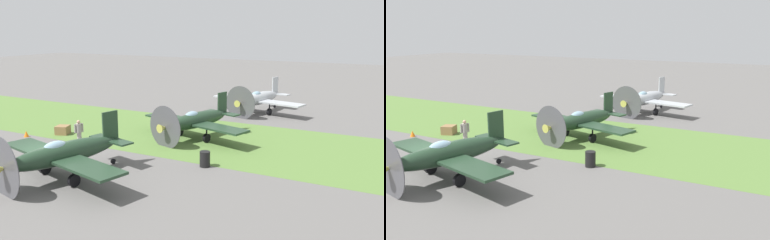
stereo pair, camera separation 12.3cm
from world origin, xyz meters
TOP-DOWN VIEW (x-y plane):
  - ground_plane at (0.00, 0.00)m, footprint 160.00×160.00m
  - grass_verge at (0.00, -10.57)m, footprint 120.00×11.00m
  - airplane_lead at (-1.69, 0.34)m, footprint 9.23×7.39m
  - airplane_wingman at (-4.00, -10.08)m, footprint 8.80×7.06m
  - airplane_trail at (-4.94, -20.78)m, footprint 9.03×7.21m
  - ground_crew_chief at (2.04, -4.77)m, footprint 0.38×0.58m
  - fuel_drum at (-7.35, -4.83)m, footprint 0.60×0.60m
  - supply_crate at (5.23, -6.41)m, footprint 1.16×1.16m
  - runway_marker_cone at (7.00, -4.60)m, footprint 0.36×0.36m

SIDE VIEW (x-z plane):
  - ground_plane at x=0.00m, z-range 0.00..0.00m
  - grass_verge at x=0.00m, z-range 0.00..0.01m
  - runway_marker_cone at x=7.00m, z-range 0.00..0.44m
  - supply_crate at x=5.23m, z-range 0.00..0.64m
  - fuel_drum at x=-7.35m, z-range 0.00..0.90m
  - ground_crew_chief at x=2.04m, z-range 0.05..1.78m
  - airplane_wingman at x=-4.00m, z-range -0.25..2.87m
  - airplane_trail at x=-4.94m, z-range -0.26..2.94m
  - airplane_lead at x=-1.69m, z-range -0.27..3.00m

